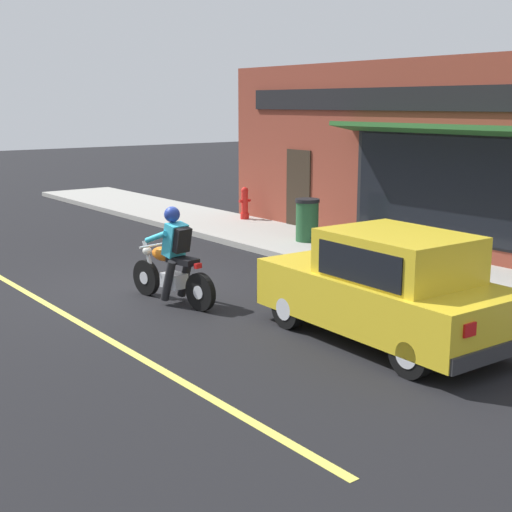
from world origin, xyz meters
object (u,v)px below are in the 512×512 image
(car_hatchback, at_px, (387,288))
(fire_hydrant, at_px, (245,203))
(motorcycle_with_rider, at_px, (173,263))
(trash_bin, at_px, (307,220))

(car_hatchback, bearing_deg, fire_hydrant, 64.46)
(motorcycle_with_rider, relative_size, trash_bin, 2.05)
(trash_bin, bearing_deg, car_hatchback, -122.24)
(motorcycle_with_rider, height_order, trash_bin, motorcycle_with_rider)
(trash_bin, height_order, fire_hydrant, trash_bin)
(car_hatchback, relative_size, fire_hydrant, 4.36)
(motorcycle_with_rider, distance_m, trash_bin, 5.37)
(trash_bin, bearing_deg, fire_hydrant, 77.23)
(fire_hydrant, bearing_deg, motorcycle_with_rider, -135.14)
(car_hatchback, xyz_separation_m, fire_hydrant, (4.38, 9.16, -0.19))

